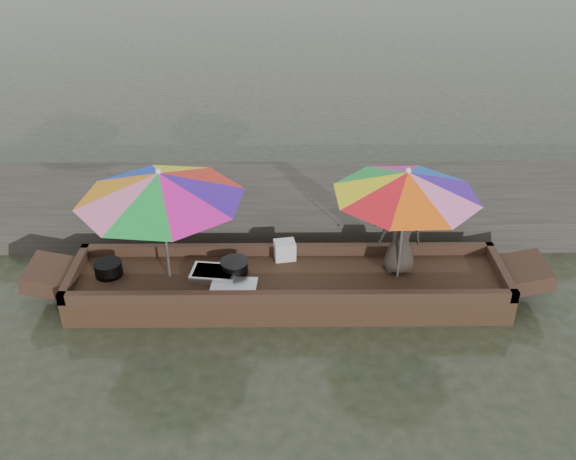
{
  "coord_description": "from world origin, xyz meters",
  "views": [
    {
      "loc": [
        -0.06,
        -6.91,
        5.11
      ],
      "look_at": [
        0.0,
        0.1,
        1.0
      ],
      "focal_mm": 40.0,
      "sensor_mm": 36.0,
      "label": 1
    }
  ],
  "objects_px": {
    "umbrella_bow": "(164,226)",
    "umbrella_stern": "(403,225)",
    "tray_scallop": "(234,287)",
    "vendor": "(401,233)",
    "cooking_pot": "(108,269)",
    "boat_hull": "(288,288)",
    "tray_crayfish": "(214,273)",
    "supply_bag": "(285,250)",
    "charcoal_grill": "(234,267)"
  },
  "relations": [
    {
      "from": "charcoal_grill",
      "to": "supply_bag",
      "type": "bearing_deg",
      "value": 27.45
    },
    {
      "from": "umbrella_stern",
      "to": "vendor",
      "type": "bearing_deg",
      "value": 82.68
    },
    {
      "from": "boat_hull",
      "to": "tray_crayfish",
      "type": "xyz_separation_m",
      "value": [
        -0.97,
        0.02,
        0.22
      ]
    },
    {
      "from": "charcoal_grill",
      "to": "umbrella_stern",
      "type": "bearing_deg",
      "value": -2.81
    },
    {
      "from": "vendor",
      "to": "umbrella_bow",
      "type": "relative_size",
      "value": 0.55
    },
    {
      "from": "umbrella_bow",
      "to": "umbrella_stern",
      "type": "bearing_deg",
      "value": 0.0
    },
    {
      "from": "cooking_pot",
      "to": "umbrella_bow",
      "type": "xyz_separation_m",
      "value": [
        0.81,
        -0.07,
        0.68
      ]
    },
    {
      "from": "tray_crayfish",
      "to": "cooking_pot",
      "type": "bearing_deg",
      "value": 177.93
    },
    {
      "from": "charcoal_grill",
      "to": "cooking_pot",
      "type": "bearing_deg",
      "value": -178.77
    },
    {
      "from": "cooking_pot",
      "to": "tray_crayfish",
      "type": "bearing_deg",
      "value": -2.07
    },
    {
      "from": "tray_scallop",
      "to": "supply_bag",
      "type": "bearing_deg",
      "value": 48.01
    },
    {
      "from": "charcoal_grill",
      "to": "umbrella_stern",
      "type": "relative_size",
      "value": 0.19
    },
    {
      "from": "umbrella_stern",
      "to": "boat_hull",
      "type": "bearing_deg",
      "value": 180.0
    },
    {
      "from": "umbrella_bow",
      "to": "tray_scallop",
      "type": "bearing_deg",
      "value": -17.67
    },
    {
      "from": "charcoal_grill",
      "to": "umbrella_stern",
      "type": "height_order",
      "value": "umbrella_stern"
    },
    {
      "from": "tray_scallop",
      "to": "umbrella_stern",
      "type": "xyz_separation_m",
      "value": [
        2.12,
        0.27,
        0.74
      ]
    },
    {
      "from": "cooking_pot",
      "to": "vendor",
      "type": "height_order",
      "value": "vendor"
    },
    {
      "from": "tray_crayfish",
      "to": "supply_bag",
      "type": "distance_m",
      "value": 1.02
    },
    {
      "from": "umbrella_bow",
      "to": "supply_bag",
      "type": "bearing_deg",
      "value": 16.68
    },
    {
      "from": "tray_scallop",
      "to": "umbrella_bow",
      "type": "bearing_deg",
      "value": 162.33
    },
    {
      "from": "boat_hull",
      "to": "vendor",
      "type": "bearing_deg",
      "value": 6.23
    },
    {
      "from": "cooking_pot",
      "to": "tray_scallop",
      "type": "height_order",
      "value": "cooking_pot"
    },
    {
      "from": "supply_bag",
      "to": "umbrella_stern",
      "type": "distance_m",
      "value": 1.67
    },
    {
      "from": "charcoal_grill",
      "to": "supply_bag",
      "type": "height_order",
      "value": "supply_bag"
    },
    {
      "from": "supply_bag",
      "to": "umbrella_bow",
      "type": "relative_size",
      "value": 0.13
    },
    {
      "from": "cooking_pot",
      "to": "umbrella_stern",
      "type": "height_order",
      "value": "umbrella_stern"
    },
    {
      "from": "umbrella_bow",
      "to": "boat_hull",
      "type": "bearing_deg",
      "value": 0.0
    },
    {
      "from": "vendor",
      "to": "tray_crayfish",
      "type": "bearing_deg",
      "value": -0.02
    },
    {
      "from": "tray_crayfish",
      "to": "tray_scallop",
      "type": "bearing_deg",
      "value": -46.13
    },
    {
      "from": "vendor",
      "to": "umbrella_stern",
      "type": "distance_m",
      "value": 0.26
    },
    {
      "from": "boat_hull",
      "to": "supply_bag",
      "type": "bearing_deg",
      "value": 95.42
    },
    {
      "from": "tray_scallop",
      "to": "umbrella_bow",
      "type": "relative_size",
      "value": 0.28
    },
    {
      "from": "boat_hull",
      "to": "vendor",
      "type": "relative_size",
      "value": 4.96
    },
    {
      "from": "vendor",
      "to": "umbrella_stern",
      "type": "xyz_separation_m",
      "value": [
        -0.02,
        -0.16,
        0.21
      ]
    },
    {
      "from": "tray_crayfish",
      "to": "vendor",
      "type": "xyz_separation_m",
      "value": [
        2.42,
        0.14,
        0.52
      ]
    },
    {
      "from": "supply_bag",
      "to": "umbrella_bow",
      "type": "distance_m",
      "value": 1.69
    },
    {
      "from": "umbrella_bow",
      "to": "umbrella_stern",
      "type": "height_order",
      "value": "same"
    },
    {
      "from": "supply_bag",
      "to": "umbrella_stern",
      "type": "bearing_deg",
      "value": -16.94
    },
    {
      "from": "vendor",
      "to": "supply_bag",
      "type": "bearing_deg",
      "value": -14.3
    },
    {
      "from": "cooking_pot",
      "to": "supply_bag",
      "type": "bearing_deg",
      "value": 9.34
    },
    {
      "from": "supply_bag",
      "to": "umbrella_stern",
      "type": "relative_size",
      "value": 0.15
    },
    {
      "from": "charcoal_grill",
      "to": "umbrella_bow",
      "type": "distance_m",
      "value": 1.09
    },
    {
      "from": "charcoal_grill",
      "to": "vendor",
      "type": "bearing_deg",
      "value": 1.42
    },
    {
      "from": "tray_crayfish",
      "to": "vendor",
      "type": "bearing_deg",
      "value": 3.28
    },
    {
      "from": "tray_crayfish",
      "to": "tray_scallop",
      "type": "distance_m",
      "value": 0.4
    },
    {
      "from": "cooking_pot",
      "to": "charcoal_grill",
      "type": "distance_m",
      "value": 1.64
    },
    {
      "from": "tray_scallop",
      "to": "vendor",
      "type": "xyz_separation_m",
      "value": [
        2.14,
        0.43,
        0.54
      ]
    },
    {
      "from": "boat_hull",
      "to": "charcoal_grill",
      "type": "xyz_separation_m",
      "value": [
        -0.7,
        0.1,
        0.26
      ]
    },
    {
      "from": "boat_hull",
      "to": "supply_bag",
      "type": "height_order",
      "value": "supply_bag"
    },
    {
      "from": "tray_crayfish",
      "to": "vendor",
      "type": "distance_m",
      "value": 2.48
    }
  ]
}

